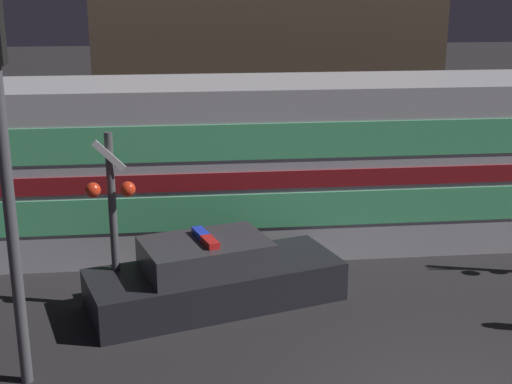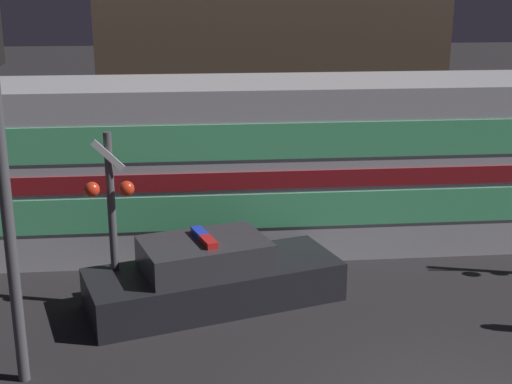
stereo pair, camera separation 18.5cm
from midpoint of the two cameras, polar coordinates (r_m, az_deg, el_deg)
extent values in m
cube|color=silver|center=(16.27, 3.06, 2.36)|extent=(19.34, 2.84, 3.74)
cube|color=maroon|center=(14.91, 3.87, 1.01)|extent=(18.95, 0.03, 0.37)
cube|color=#59D88C|center=(15.10, 3.82, -1.45)|extent=(18.37, 0.02, 0.75)
cube|color=#59D88C|center=(14.71, 3.94, 4.10)|extent=(18.37, 0.02, 0.75)
cube|color=black|center=(13.51, -2.93, -7.41)|extent=(5.00, 2.99, 0.74)
cube|color=#333338|center=(13.21, -3.75, -4.98)|extent=(2.60, 2.09, 0.54)
cube|color=red|center=(12.86, -3.41, -4.01)|extent=(0.34, 0.55, 0.12)
cube|color=blue|center=(13.32, -4.13, -3.29)|extent=(0.34, 0.55, 0.12)
cylinder|color=#4C4C51|center=(13.17, -11.03, -2.35)|extent=(0.15, 0.15, 3.32)
sphere|color=red|center=(12.85, -12.59, 0.20)|extent=(0.28, 0.28, 0.28)
sphere|color=red|center=(12.79, -9.90, 0.27)|extent=(0.28, 0.28, 0.28)
cube|color=white|center=(12.73, -11.37, 2.89)|extent=(0.58, 0.03, 0.58)
cylinder|color=#4C4C51|center=(10.80, -18.68, -3.09)|extent=(0.18, 0.18, 4.78)
cube|color=brown|center=(24.28, 1.09, 14.05)|extent=(10.76, 5.34, 9.57)
camera|label=1|loc=(0.09, -89.64, 0.11)|focal=50.00mm
camera|label=2|loc=(0.09, 90.36, -0.11)|focal=50.00mm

